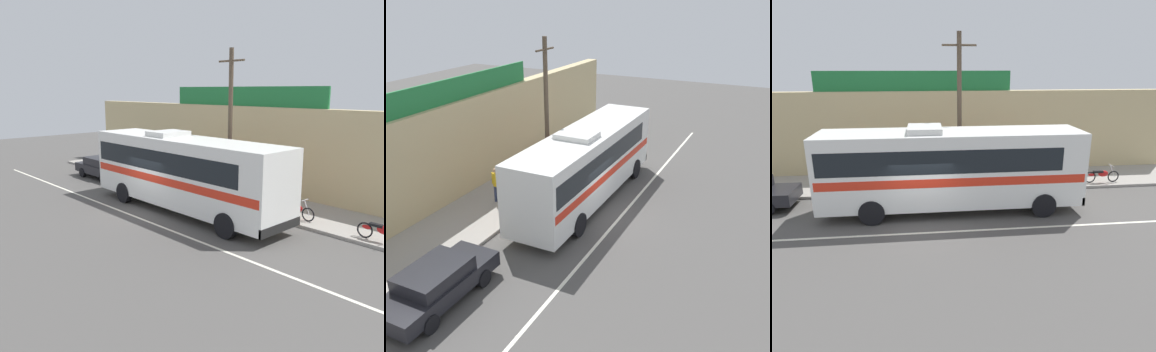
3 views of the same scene
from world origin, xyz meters
The scene contains 12 objects.
ground_plane centered at (0.00, 0.00, 0.00)m, with size 70.00×70.00×0.00m, color #4F4C49.
sidewalk_slab centered at (0.00, 5.20, 0.07)m, with size 30.00×3.60×0.14m, color gray.
storefront_facade centered at (0.00, 7.35, 2.40)m, with size 30.00×0.70×4.80m, color tan.
storefront_billboard centered at (-0.31, 7.35, 5.35)m, with size 10.96×0.12×1.10m, color #1E7538.
road_center_stripe centered at (0.00, -0.80, 0.00)m, with size 30.00×0.14×0.01m, color silver.
intercity_bus centered at (1.22, 1.37, 2.06)m, with size 11.16×2.62×3.78m.
parked_car centered at (-7.97, 2.49, 0.74)m, with size 4.49×1.86×1.37m.
utility_pole centered at (1.89, 3.91, 4.04)m, with size 1.60×0.22×7.53m.
motorcycle_orange centered at (5.70, 4.05, 0.57)m, with size 1.88×0.56×0.94m.
motorcycle_blue centered at (9.55, 3.91, 0.57)m, with size 1.93×0.56×0.94m.
pedestrian_far_right centered at (-1.09, 5.06, 1.17)m, with size 0.30×0.48×1.75m.
pedestrian_near_shop centered at (4.72, 4.48, 1.16)m, with size 0.30×0.48×1.75m.
Camera 2 is at (-16.82, -7.03, 9.60)m, focal length 41.50 mm.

